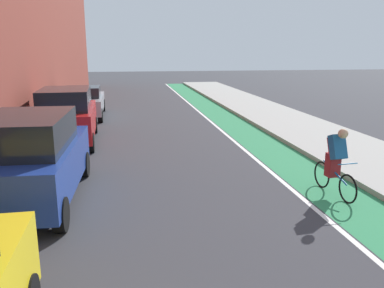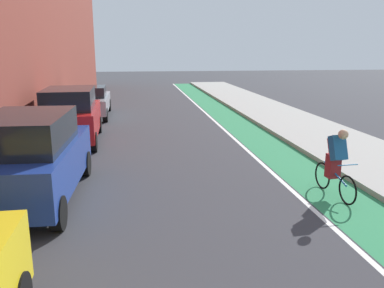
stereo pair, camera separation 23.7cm
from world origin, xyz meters
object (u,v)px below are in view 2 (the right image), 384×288
(parked_suv_blue, at_px, (30,157))
(cyclist_mid, at_px, (336,161))
(parked_suv_red, at_px, (71,115))
(parked_sedan_silver, at_px, (89,101))

(parked_suv_blue, bearing_deg, cyclist_mid, -5.55)
(parked_suv_red, relative_size, cyclist_mid, 2.52)
(parked_suv_blue, bearing_deg, parked_sedan_silver, 89.99)
(parked_suv_blue, height_order, parked_sedan_silver, parked_suv_blue)
(cyclist_mid, bearing_deg, parked_sedan_silver, 119.30)
(parked_suv_blue, relative_size, parked_suv_red, 1.04)
(parked_suv_red, bearing_deg, cyclist_mid, -43.21)
(parked_suv_blue, distance_m, parked_suv_red, 5.73)
(parked_suv_blue, xyz_separation_m, cyclist_mid, (6.81, -0.66, -0.17))
(parked_sedan_silver, relative_size, cyclist_mid, 2.71)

